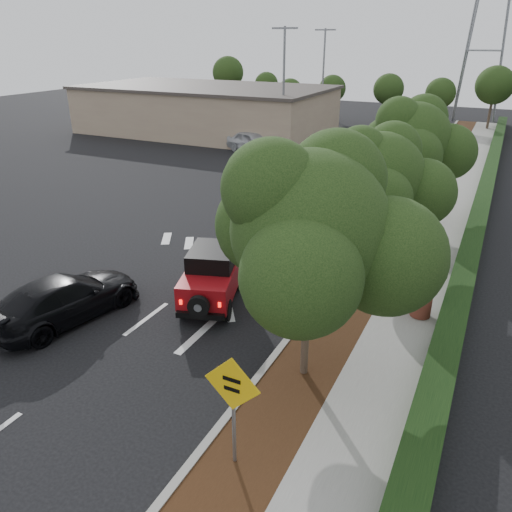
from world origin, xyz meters
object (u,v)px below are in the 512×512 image
Objects in this scene: black_suv_oncoming at (65,298)px; speed_hump_sign at (233,397)px; silver_suv_ahead at (328,206)px; red_jeep at (213,275)px.

speed_hump_sign reaches higher than black_suv_oncoming.
red_jeep is at bearing -115.75° from silver_suv_ahead.
black_suv_oncoming is at bearing -156.87° from red_jeep.
speed_hump_sign reaches higher than red_jeep.
red_jeep is at bearing -127.98° from black_suv_oncoming.
speed_hump_sign is at bearing -74.23° from red_jeep.
speed_hump_sign is (4.12, -6.11, 0.87)m from red_jeep.
red_jeep is at bearing 123.97° from speed_hump_sign.
black_suv_oncoming is 1.90× the size of speed_hump_sign.
red_jeep reaches higher than silver_suv_ahead.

